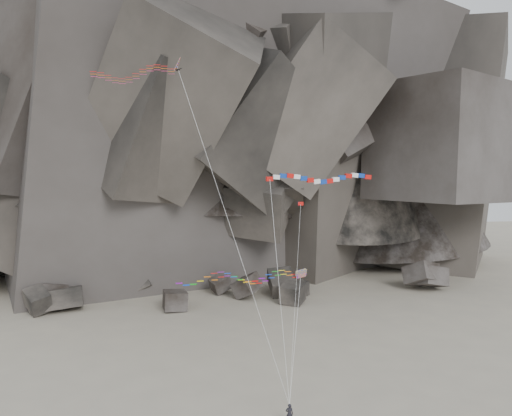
{
  "coord_description": "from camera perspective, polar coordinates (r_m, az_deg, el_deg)",
  "views": [
    {
      "loc": [
        -5.06,
        -48.7,
        23.87
      ],
      "look_at": [
        1.85,
        6.0,
        18.52
      ],
      "focal_mm": 35.0,
      "sensor_mm": 36.0,
      "label": 1
    }
  ],
  "objects": [
    {
      "name": "ground",
      "position": [
        54.47,
        -1.21,
        -20.45
      ],
      "size": [
        260.0,
        260.0,
        0.0
      ],
      "primitive_type": "plane",
      "color": "gray",
      "rests_on": "ground"
    },
    {
      "name": "banner_kite",
      "position": [
        51.69,
        7.24,
        3.33
      ],
      "size": [
        11.17,
        8.34,
        20.74
      ],
      "rotation": [
        0.0,
        0.0,
        0.05
      ],
      "color": "red",
      "rests_on": "ground"
    },
    {
      "name": "parafoil_kite",
      "position": [
        48.63,
        -2.26,
        -7.9
      ],
      "size": [
        13.22,
        5.66,
        11.35
      ],
      "rotation": [
        0.0,
        0.0,
        0.45
      ],
      "color": "gold",
      "rests_on": "ground"
    },
    {
      "name": "kite_flyer",
      "position": [
        48.8,
        3.84,
        -22.28
      ],
      "size": [
        0.83,
        0.61,
        2.21
      ],
      "primitive_type": "imported",
      "rotation": [
        0.0,
        0.0,
        3.01
      ],
      "color": "black",
      "rests_on": "ground"
    },
    {
      "name": "delta_kite",
      "position": [
        52.14,
        -14.19,
        14.66
      ],
      "size": [
        18.67,
        9.78,
        32.29
      ],
      "rotation": [
        0.0,
        0.0,
        -0.15
      ],
      "color": "red",
      "rests_on": "ground"
    },
    {
      "name": "boulder_field",
      "position": [
        86.16,
        -2.02,
        -9.5
      ],
      "size": [
        72.64,
        14.36,
        6.03
      ],
      "color": "#47423F",
      "rests_on": "ground"
    },
    {
      "name": "headland",
      "position": [
        120.18,
        -4.85,
        14.2
      ],
      "size": [
        110.0,
        70.0,
        84.0
      ],
      "primitive_type": null,
      "color": "#4F4740",
      "rests_on": "ground"
    },
    {
      "name": "pennant_kite",
      "position": [
        49.98,
        4.87,
        -3.57
      ],
      "size": [
        2.78,
        7.39,
        17.8
      ],
      "rotation": [
        0.0,
        0.0,
        0.06
      ],
      "color": "red",
      "rests_on": "ground"
    }
  ]
}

